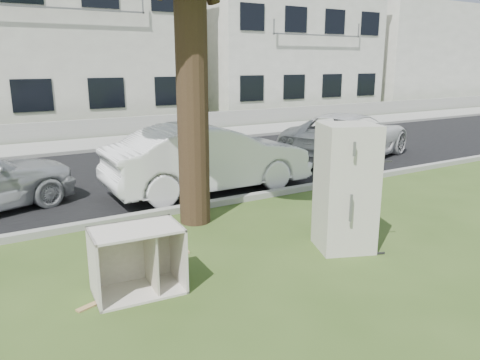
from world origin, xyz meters
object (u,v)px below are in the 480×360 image
fridge (346,188)px  car_center (209,158)px  cabinet (138,261)px  car_right (349,135)px

fridge → car_center: (-0.24, 4.00, -0.21)m
fridge → cabinet: 3.24m
fridge → car_right: (5.07, 5.19, -0.29)m
car_center → car_right: car_center is taller
cabinet → car_center: size_ratio=0.24×
fridge → car_center: fridge is taller
car_right → fridge: bearing=115.8°
cabinet → car_right: (8.25, 4.95, 0.25)m
cabinet → car_right: size_ratio=0.22×
cabinet → car_right: 9.63m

